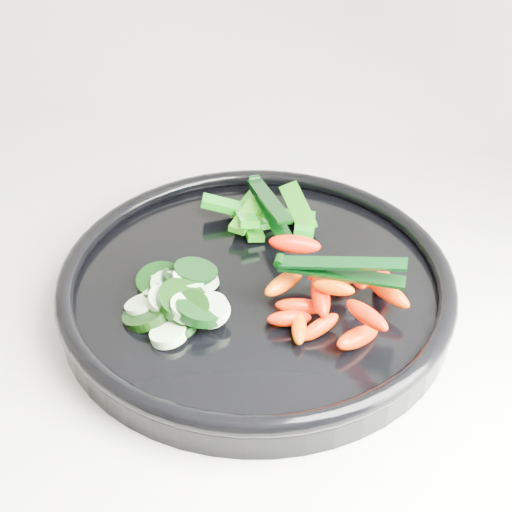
# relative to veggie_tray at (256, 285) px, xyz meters

# --- Properties ---
(veggie_tray) EXTENTS (0.48, 0.48, 0.04)m
(veggie_tray) POSITION_rel_veggie_tray_xyz_m (0.00, 0.00, 0.00)
(veggie_tray) COLOR black
(veggie_tray) RESTS_ON counter
(cucumber_pile) EXTENTS (0.11, 0.13, 0.04)m
(cucumber_pile) POSITION_rel_veggie_tray_xyz_m (-0.06, -0.04, 0.01)
(cucumber_pile) COLOR black
(cucumber_pile) RESTS_ON veggie_tray
(carrot_pile) EXTENTS (0.14, 0.13, 0.05)m
(carrot_pile) POSITION_rel_veggie_tray_xyz_m (0.08, -0.02, 0.02)
(carrot_pile) COLOR #FF4C00
(carrot_pile) RESTS_ON veggie_tray
(pepper_pile) EXTENTS (0.13, 0.10, 0.04)m
(pepper_pile) POSITION_rel_veggie_tray_xyz_m (-0.02, 0.10, 0.01)
(pepper_pile) COLOR #146109
(pepper_pile) RESTS_ON veggie_tray
(tong_carrot) EXTENTS (0.11, 0.02, 0.02)m
(tong_carrot) POSITION_rel_veggie_tray_xyz_m (0.08, -0.02, 0.05)
(tong_carrot) COLOR black
(tong_carrot) RESTS_ON carrot_pile
(tong_pepper) EXTENTS (0.07, 0.11, 0.02)m
(tong_pepper) POSITION_rel_veggie_tray_xyz_m (-0.01, 0.10, 0.03)
(tong_pepper) COLOR black
(tong_pepper) RESTS_ON pepper_pile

